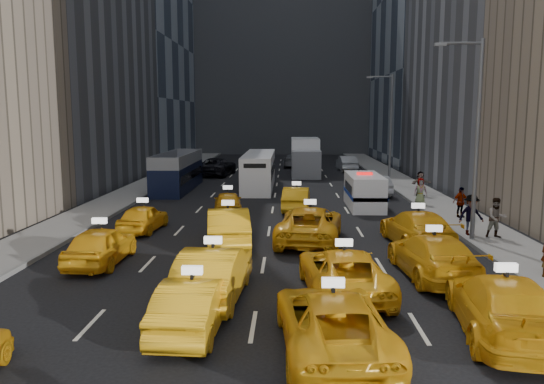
% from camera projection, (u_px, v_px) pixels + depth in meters
% --- Properties ---
extents(ground, '(160.00, 160.00, 0.00)m').
position_uv_depth(ground, '(248.00, 360.00, 12.50)').
color(ground, black).
rests_on(ground, ground).
extents(sidewalk_west, '(3.00, 90.00, 0.15)m').
position_uv_depth(sidewalk_west, '(127.00, 196.00, 37.53)').
color(sidewalk_west, gray).
rests_on(sidewalk_west, ground).
extents(sidewalk_east, '(3.00, 90.00, 0.15)m').
position_uv_depth(sidewalk_east, '(425.00, 197.00, 36.90)').
color(sidewalk_east, gray).
rests_on(sidewalk_east, ground).
extents(curb_west, '(0.15, 90.00, 0.18)m').
position_uv_depth(curb_west, '(147.00, 195.00, 37.49)').
color(curb_west, slate).
rests_on(curb_west, ground).
extents(curb_east, '(0.15, 90.00, 0.18)m').
position_uv_depth(curb_east, '(404.00, 197.00, 36.94)').
color(curb_east, slate).
rests_on(curb_east, ground).
extents(building_backdrop, '(30.00, 12.00, 40.00)m').
position_uv_depth(building_backdrop, '(283.00, 21.00, 80.84)').
color(building_backdrop, slate).
rests_on(building_backdrop, ground).
extents(streetlight_near, '(2.15, 0.22, 9.00)m').
position_uv_depth(streetlight_near, '(475.00, 133.00, 23.38)').
color(streetlight_near, '#595B60').
rests_on(streetlight_near, ground).
extents(streetlight_far, '(2.15, 0.22, 9.00)m').
position_uv_depth(streetlight_far, '(389.00, 125.00, 43.16)').
color(streetlight_far, '#595B60').
rests_on(streetlight_far, ground).
extents(taxi_5, '(1.69, 4.41, 1.44)m').
position_uv_depth(taxi_5, '(193.00, 304.00, 14.15)').
color(taxi_5, '#ECA413').
rests_on(taxi_5, ground).
extents(taxi_6, '(2.91, 5.60, 1.51)m').
position_uv_depth(taxi_6, '(332.00, 321.00, 12.88)').
color(taxi_6, '#ECA413').
rests_on(taxi_6, ground).
extents(taxi_7, '(2.99, 5.83, 1.62)m').
position_uv_depth(taxi_7, '(504.00, 306.00, 13.77)').
color(taxi_7, '#ECA413').
rests_on(taxi_7, ground).
extents(taxi_8, '(1.84, 4.41, 1.49)m').
position_uv_depth(taxi_8, '(101.00, 245.00, 20.43)').
color(taxi_8, '#ECA413').
rests_on(taxi_8, ground).
extents(taxi_9, '(2.10, 5.16, 1.67)m').
position_uv_depth(taxi_9, '(214.00, 273.00, 16.55)').
color(taxi_9, '#ECA413').
rests_on(taxi_9, ground).
extents(taxi_10, '(2.89, 5.53, 1.49)m').
position_uv_depth(taxi_10, '(343.00, 272.00, 16.98)').
color(taxi_10, '#ECA413').
rests_on(taxi_10, ground).
extents(taxi_11, '(2.55, 5.50, 1.56)m').
position_uv_depth(taxi_11, '(433.00, 256.00, 18.76)').
color(taxi_11, '#ECA413').
rests_on(taxi_11, ground).
extents(taxi_12, '(1.94, 4.07, 1.34)m').
position_uv_depth(taxi_12, '(143.00, 218.00, 26.27)').
color(taxi_12, '#ECA413').
rests_on(taxi_12, ground).
extents(taxi_13, '(2.47, 5.29, 1.68)m').
position_uv_depth(taxi_13, '(228.00, 226.00, 23.48)').
color(taxi_13, '#ECA413').
rests_on(taxi_13, ground).
extents(taxi_14, '(3.40, 6.15, 1.63)m').
position_uv_depth(taxi_14, '(310.00, 224.00, 24.01)').
color(taxi_14, '#ECA413').
rests_on(taxi_14, ground).
extents(taxi_15, '(2.68, 5.65, 1.59)m').
position_uv_depth(taxi_15, '(417.00, 228.00, 23.22)').
color(taxi_15, '#ECA413').
rests_on(taxi_15, ground).
extents(taxi_16, '(2.05, 4.09, 1.34)m').
position_uv_depth(taxi_16, '(228.00, 202.00, 30.92)').
color(taxi_16, '#ECA413').
rests_on(taxi_16, ground).
extents(taxi_17, '(1.83, 4.44, 1.43)m').
position_uv_depth(taxi_17, '(296.00, 199.00, 32.05)').
color(taxi_17, '#ECA413').
rests_on(taxi_17, ground).
extents(nypd_van, '(2.26, 5.27, 2.22)m').
position_uv_depth(nypd_van, '(364.00, 192.00, 32.92)').
color(nypd_van, silver).
rests_on(nypd_van, ground).
extents(double_decker, '(2.88, 9.87, 2.83)m').
position_uv_depth(double_decker, '(178.00, 172.00, 40.78)').
color(double_decker, black).
rests_on(double_decker, ground).
extents(city_bus, '(2.81, 10.76, 2.75)m').
position_uv_depth(city_bus, '(259.00, 171.00, 41.83)').
color(city_bus, silver).
rests_on(city_bus, ground).
extents(box_truck, '(3.04, 7.82, 3.51)m').
position_uv_depth(box_truck, '(305.00, 157.00, 50.85)').
color(box_truck, white).
rests_on(box_truck, ground).
extents(misc_car_0, '(1.76, 4.42, 1.43)m').
position_uv_depth(misc_car_0, '(376.00, 185.00, 38.25)').
color(misc_car_0, '#B6B8BE').
rests_on(misc_car_0, ground).
extents(misc_car_1, '(3.54, 6.35, 1.68)m').
position_uv_depth(misc_car_1, '(217.00, 167.00, 50.73)').
color(misc_car_1, black).
rests_on(misc_car_1, ground).
extents(misc_car_2, '(2.24, 5.12, 1.46)m').
position_uv_depth(misc_car_2, '(293.00, 160.00, 59.06)').
color(misc_car_2, slate).
rests_on(misc_car_2, ground).
extents(misc_car_3, '(1.99, 4.53, 1.52)m').
position_uv_depth(misc_car_3, '(255.00, 162.00, 56.08)').
color(misc_car_3, black).
rests_on(misc_car_3, ground).
extents(misc_car_4, '(1.92, 4.81, 1.55)m').
position_uv_depth(misc_car_4, '(347.00, 163.00, 54.89)').
color(misc_car_4, '#B0B4B9').
rests_on(misc_car_4, ground).
extents(pedestrian_1, '(0.91, 0.52, 1.85)m').
position_uv_depth(pedestrian_1, '(497.00, 218.00, 24.17)').
color(pedestrian_1, gray).
rests_on(pedestrian_1, sidewalk_east).
extents(pedestrian_2, '(1.31, 0.74, 1.91)m').
position_uv_depth(pedestrian_2, '(471.00, 215.00, 24.75)').
color(pedestrian_2, gray).
rests_on(pedestrian_2, sidewalk_east).
extents(pedestrian_3, '(1.07, 0.78, 1.67)m').
position_uv_depth(pedestrian_3, '(460.00, 202.00, 29.07)').
color(pedestrian_3, gray).
rests_on(pedestrian_3, sidewalk_east).
extents(pedestrian_4, '(0.81, 0.44, 1.67)m').
position_uv_depth(pedestrian_4, '(420.00, 191.00, 33.33)').
color(pedestrian_4, gray).
rests_on(pedestrian_4, sidewalk_east).
extents(pedestrian_5, '(1.64, 1.03, 1.71)m').
position_uv_depth(pedestrian_5, '(420.00, 184.00, 36.81)').
color(pedestrian_5, gray).
rests_on(pedestrian_5, sidewalk_east).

